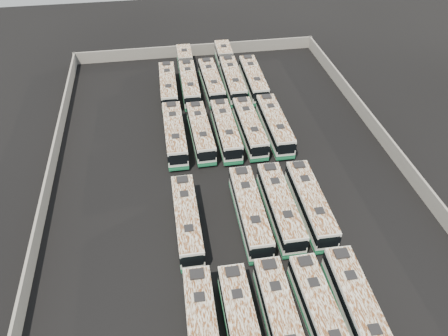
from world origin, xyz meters
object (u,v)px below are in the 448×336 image
Objects in this scene: bus_midback_right at (250,127)px; bus_back_right at (230,71)px; bus_front_far_left at (203,334)px; bus_midfront_right at (280,207)px; bus_midfront_far_left at (187,220)px; bus_back_far_right at (253,79)px; bus_front_far_right at (359,311)px; bus_front_center at (282,321)px; bus_midback_far_left at (175,134)px; bus_back_far_left at (168,86)px; bus_midback_far_right at (275,125)px; bus_back_left at (188,75)px; bus_front_left at (242,329)px; bus_back_center at (211,82)px; bus_midback_center at (226,130)px; bus_midfront_far_right at (310,203)px; bus_front_right at (321,317)px; bus_midfront_center at (250,211)px; bus_midback_left at (201,132)px.

bus_back_right reaches higher than bus_midback_right.
bus_midfront_right is at bearing 54.16° from bus_front_far_left.
bus_midfront_right is (10.54, 0.24, 0.07)m from bus_midfront_far_left.
bus_front_far_right is at bearing -88.88° from bus_back_far_right.
bus_back_far_right is at bearing 81.33° from bus_front_center.
bus_midback_far_left is 1.04× the size of bus_back_far_left.
bus_midback_far_right is 20.08m from bus_back_left.
bus_back_left is (3.45, 33.36, 0.01)m from bus_midfront_far_left.
bus_front_far_left is at bearing -89.78° from bus_midback_far_left.
bus_midback_far_right is at bearing -0.98° from bus_midback_right.
bus_back_center reaches higher than bus_front_left.
bus_midfront_right is 29.97m from bus_back_far_right.
bus_midback_center is at bearing -179.04° from bus_midback_far_right.
bus_front_far_right is 13.90m from bus_midfront_far_right.
bus_back_right is (-3.43, 33.34, 0.03)m from bus_midfront_far_right.
bus_back_right is (0.08, 47.23, 0.07)m from bus_front_right.
bus_front_far_right is 1.03× the size of bus_back_center.
bus_midback_center is at bearing -1.39° from bus_midback_far_left.
bus_front_far_right reaches higher than bus_midfront_right.
bus_back_center reaches higher than bus_midback_right.
bus_midback_far_right is at bearing 0.66° from bus_midback_center.
bus_back_far_right is at bearing 84.48° from bus_front_right.
bus_front_center is at bearing -76.74° from bus_midback_far_left.
bus_back_far_left is at bearing 94.70° from bus_front_left.
bus_front_far_right is at bearing -71.01° from bus_back_far_left.
bus_front_right is 0.98× the size of bus_back_center.
bus_midback_right reaches higher than bus_front_center.
bus_midfront_far_right is (7.12, 13.74, 0.03)m from bus_front_center.
bus_midback_far_right reaches higher than bus_back_far_right.
bus_midback_right is 0.98× the size of bus_midback_far_right.
bus_back_far_left is (-14.09, 29.96, -0.03)m from bus_midfront_far_right.
bus_midfront_right and bus_back_far_right have the same top height.
bus_midfront_far_left is at bearing -123.43° from bus_midback_right.
bus_back_far_left is at bearing 103.67° from bus_midfront_center.
bus_back_far_left is (-0.03, 30.15, 0.01)m from bus_midfront_far_left.
bus_front_far_left is 14.00m from bus_front_far_right.
bus_front_far_right reaches higher than bus_back_left.
bus_midfront_far_right is at bearing -63.57° from bus_back_far_left.
bus_midback_center is at bearing 83.29° from bus_front_left.
bus_back_right reaches higher than bus_midfront_far_right.
bus_midfront_right reaches higher than bus_front_center.
bus_front_far_left is 15.35m from bus_midfront_center.
bus_midback_left is 14.31m from bus_back_center.
bus_front_far_right is 1.01× the size of bus_midback_far_left.
bus_midback_left is at bearing 177.51° from bus_midback_center.
bus_back_far_left is (0.04, 13.72, -0.07)m from bus_midback_far_left.
bus_front_left is 0.98× the size of bus_midfront_far_right.
bus_midback_far_left reaches higher than bus_midback_center.
bus_back_far_right reaches higher than bus_back_center.
bus_midback_left is (-10.53, 16.20, -0.05)m from bus_midfront_far_right.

